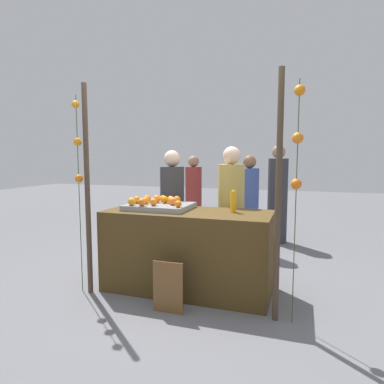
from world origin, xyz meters
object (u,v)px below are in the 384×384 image
stall_counter (188,251)px  orange_1 (157,199)px  vendor_left (172,214)px  chalkboard_sign (168,288)px  orange_0 (163,198)px  juice_bottle (233,202)px  vendor_right (231,216)px

stall_counter → orange_1: bearing=165.2°
stall_counter → vendor_left: (-0.43, 0.62, 0.29)m
vendor_left → chalkboard_sign: bearing=-70.2°
orange_0 → stall_counter: bearing=-28.8°
vendor_left → orange_0: bearing=-84.6°
orange_0 → vendor_left: vendor_left is taller
orange_0 → juice_bottle: size_ratio=0.33×
juice_bottle → chalkboard_sign: size_ratio=0.47×
vendor_left → juice_bottle: bearing=-29.8°
orange_0 → vendor_left: size_ratio=0.05×
orange_0 → orange_1: size_ratio=0.88×
vendor_left → vendor_right: 0.80m
orange_1 → vendor_right: (0.80, 0.49, -0.25)m
orange_1 → vendor_right: vendor_right is taller
stall_counter → vendor_left: 0.81m
juice_bottle → vendor_right: size_ratio=0.15×
stall_counter → vendor_left: vendor_left is taller
vendor_right → juice_bottle: bearing=-75.8°
orange_0 → juice_bottle: (0.90, -0.13, 0.02)m
orange_0 → orange_1: (-0.04, -0.10, 0.01)m
stall_counter → orange_0: 0.72m
orange_1 → juice_bottle: size_ratio=0.37×
stall_counter → vendor_left: size_ratio=1.16×
orange_1 → vendor_right: size_ratio=0.06×
juice_bottle → vendor_left: bearing=150.2°
chalkboard_sign → vendor_right: 1.37m
stall_counter → vendor_right: (0.37, 0.61, 0.31)m
stall_counter → vendor_right: vendor_right is taller
orange_0 → chalkboard_sign: size_ratio=0.15×
vendor_right → vendor_left: bearing=179.0°
juice_bottle → chalkboard_sign: 1.15m
orange_0 → vendor_right: bearing=27.0°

